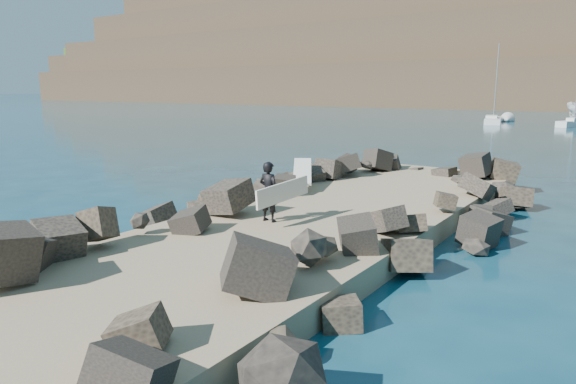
# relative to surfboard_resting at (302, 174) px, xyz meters

# --- Properties ---
(ground) EXTENTS (800.00, 800.00, 0.00)m
(ground) POSITION_rel_surfboard_resting_xyz_m (2.69, -3.76, -1.04)
(ground) COLOR #0F384C
(ground) RESTS_ON ground
(jetty) EXTENTS (6.00, 26.00, 0.60)m
(jetty) POSITION_rel_surfboard_resting_xyz_m (2.69, -5.76, -0.74)
(jetty) COLOR #8C7759
(jetty) RESTS_ON ground
(riprap_left) EXTENTS (2.60, 22.00, 1.00)m
(riprap_left) POSITION_rel_surfboard_resting_xyz_m (-0.21, -5.26, -0.54)
(riprap_left) COLOR black
(riprap_left) RESTS_ON ground
(riprap_right) EXTENTS (2.60, 22.00, 1.00)m
(riprap_right) POSITION_rel_surfboard_resting_xyz_m (5.59, -5.26, -0.54)
(riprap_right) COLOR black
(riprap_right) RESTS_ON ground
(surfboard_resting) EXTENTS (1.86, 2.43, 0.08)m
(surfboard_resting) POSITION_rel_surfboard_resting_xyz_m (0.00, 0.00, 0.00)
(surfboard_resting) COLOR white
(surfboard_resting) RESTS_ON riprap_left
(surfer_with_board) EXTENTS (0.87, 1.96, 1.59)m
(surfer_with_board) POSITION_rel_surfboard_resting_xyz_m (2.02, -4.57, 0.36)
(surfer_with_board) COLOR black
(surfer_with_board) RESTS_ON jetty
(sailboat_a) EXTENTS (3.24, 8.01, 9.36)m
(sailboat_a) POSITION_rel_surfboard_resting_xyz_m (-5.21, 49.26, -0.69)
(sailboat_a) COLOR silver
(sailboat_a) RESTS_ON ground
(sailboat_b) EXTENTS (3.03, 5.62, 6.84)m
(sailboat_b) POSITION_rel_surfboard_resting_xyz_m (3.35, 48.42, -0.69)
(sailboat_b) COLOR silver
(sailboat_b) RESTS_ON ground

